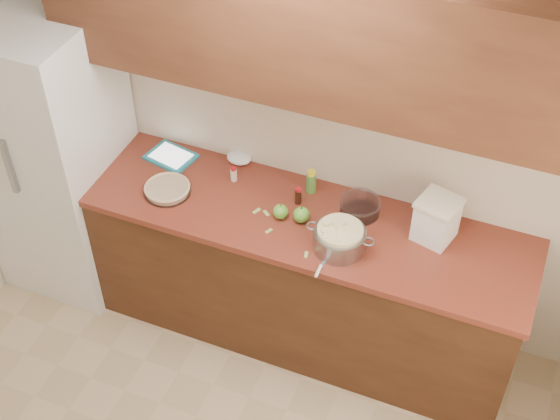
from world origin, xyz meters
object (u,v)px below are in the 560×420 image
at_px(colander, 340,239).
at_px(tablet, 171,157).
at_px(pie, 167,189).
at_px(flour_canister, 436,219).

height_order(colander, tablet, colander).
distance_m(pie, colander, 1.01).
distance_m(colander, flour_canister, 0.50).
xyz_separation_m(flour_canister, tablet, (-1.55, 0.06, -0.12)).
bearing_deg(pie, tablet, 114.19).
bearing_deg(pie, flour_canister, 8.34).
relative_size(pie, colander, 0.73).
distance_m(colander, tablet, 1.17).
height_order(pie, colander, colander).
xyz_separation_m(pie, tablet, (-0.12, 0.27, -0.01)).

